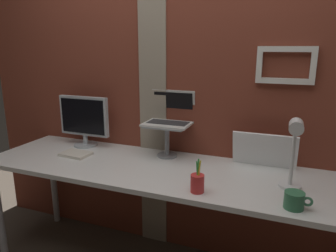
{
  "coord_description": "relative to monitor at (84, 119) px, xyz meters",
  "views": [
    {
      "loc": [
        0.72,
        -1.66,
        1.51
      ],
      "look_at": [
        0.01,
        0.14,
        1.02
      ],
      "focal_mm": 33.46,
      "sensor_mm": 36.0,
      "label": 1
    }
  ],
  "objects": [
    {
      "name": "laptop",
      "position": [
        0.68,
        0.06,
        0.07
      ],
      "size": [
        0.31,
        0.25,
        0.22
      ],
      "color": "silver",
      "rests_on": "laptop_stand"
    },
    {
      "name": "desk",
      "position": [
        0.73,
        -0.22,
        -0.28
      ],
      "size": [
        2.4,
        0.68,
        0.77
      ],
      "color": "white",
      "rests_on": "ground_plane"
    },
    {
      "name": "laptop_stand",
      "position": [
        0.68,
        0.0,
        -0.06
      ],
      "size": [
        0.28,
        0.22,
        0.22
      ],
      "color": "gray",
      "rests_on": "desk"
    },
    {
      "name": "whiteboard_panel",
      "position": [
        1.32,
        0.03,
        -0.1
      ],
      "size": [
        0.39,
        0.08,
        0.23
      ],
      "primitive_type": "cube",
      "rotation": [
        0.28,
        0.0,
        0.0
      ],
      "color": "white",
      "rests_on": "desk"
    },
    {
      "name": "paper_clutter_stack",
      "position": [
        0.07,
        -0.22,
        -0.2
      ],
      "size": [
        0.21,
        0.15,
        0.02
      ],
      "primitive_type": "cube",
      "rotation": [
        0.0,
        0.0,
        -0.06
      ],
      "color": "silver",
      "rests_on": "desk"
    },
    {
      "name": "pen_cup",
      "position": [
        1.03,
        -0.46,
        -0.16
      ],
      "size": [
        0.07,
        0.07,
        0.18
      ],
      "color": "red",
      "rests_on": "desk"
    },
    {
      "name": "desk_lamp",
      "position": [
        1.48,
        -0.27,
        0.03
      ],
      "size": [
        0.12,
        0.2,
        0.4
      ],
      "color": "white",
      "rests_on": "desk"
    },
    {
      "name": "coffee_mug",
      "position": [
        1.5,
        -0.46,
        -0.17
      ],
      "size": [
        0.13,
        0.09,
        0.08
      ],
      "color": "#33724C",
      "rests_on": "desk"
    },
    {
      "name": "monitor",
      "position": [
        0.0,
        0.0,
        0.0
      ],
      "size": [
        0.41,
        0.18,
        0.38
      ],
      "color": "#ADB2B7",
      "rests_on": "desk"
    },
    {
      "name": "brick_wall_back",
      "position": [
        0.72,
        0.18,
        0.35
      ],
      "size": [
        3.32,
        0.16,
        2.66
      ],
      "color": "brown",
      "rests_on": "ground_plane"
    }
  ]
}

